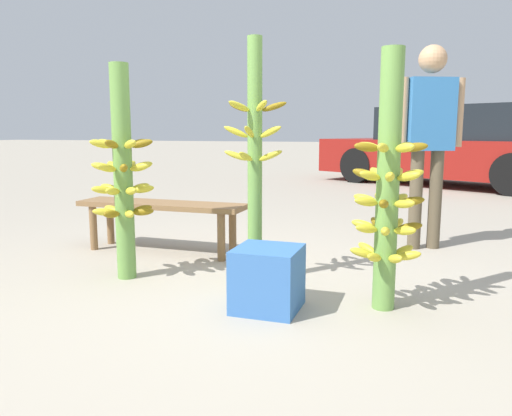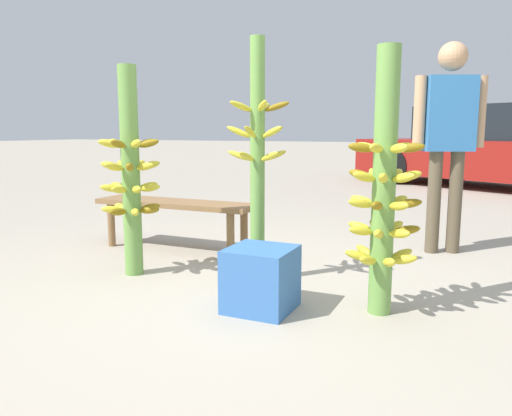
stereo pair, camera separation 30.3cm
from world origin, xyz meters
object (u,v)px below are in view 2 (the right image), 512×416
Objects in this scene: banana_stalk_center at (257,156)px; parked_car at (493,149)px; banana_stalk_right at (384,190)px; produce_crate at (261,279)px; vendor_person at (449,127)px; banana_stalk_left at (131,174)px; market_bench at (175,209)px.

banana_stalk_center is 0.32× the size of parked_car.
banana_stalk_right is 4.04× the size of produce_crate.
banana_stalk_right is 0.85× the size of vendor_person.
banana_stalk_center reaches higher than banana_stalk_left.
banana_stalk_right is 6.86m from parked_car.
banana_stalk_right is 0.29× the size of parked_car.
banana_stalk_right is at bearing -22.99° from market_bench.
parked_car is at bearing 80.13° from produce_crate.
banana_stalk_left is 1.00× the size of banana_stalk_right.
parked_car is 7.17m from produce_crate.
vendor_person is 4.75× the size of produce_crate.
market_bench is 6.53m from parked_car.
banana_stalk_left is 0.81m from market_bench.
produce_crate is at bearing -163.11° from parked_car.
banana_stalk_center reaches higher than parked_car.
banana_stalk_right is at bearing -1.80° from banana_stalk_left.
parked_car is (2.43, 6.06, 0.33)m from market_bench.
banana_stalk_left is at bearing 178.20° from banana_stalk_right.
banana_stalk_center is at bearing -27.87° from market_bench.
vendor_person is at bearing 82.56° from banana_stalk_right.
parked_car reaches higher than produce_crate.
vendor_person is at bearing 21.91° from market_bench.
produce_crate is at bearing -159.96° from banana_stalk_right.
vendor_person is (1.88, 1.52, 0.31)m from banana_stalk_left.
banana_stalk_left is 0.90× the size of banana_stalk_center.
vendor_person reaches higher than parked_car.
banana_stalk_center is 6.73m from parked_car.
banana_stalk_right is 1.99m from market_bench.
market_bench is at bearing -175.08° from parked_car.
vendor_person is 5.28m from parked_car.
vendor_person is 1.18× the size of market_bench.
parked_car is at bearing 84.78° from banana_stalk_right.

